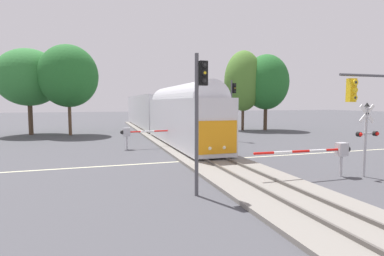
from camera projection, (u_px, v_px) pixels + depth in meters
ground_plane at (210, 160)px, 20.63m from camera, size 220.00×220.00×0.00m
road_centre_stripe at (210, 160)px, 20.63m from camera, size 44.00×0.20×0.01m
railway_track at (210, 158)px, 20.62m from camera, size 4.40×80.00×0.32m
commuter_train at (158, 112)px, 37.43m from camera, size 3.04×41.37×5.16m
crossing_gate_near at (332, 151)px, 15.73m from camera, size 5.76×0.40×1.80m
crossing_signal_mast at (366, 132)px, 15.71m from camera, size 1.36×0.44×3.92m
crossing_gate_far at (136, 133)px, 25.34m from camera, size 6.41×0.40×1.80m
traffic_signal_far_side at (233, 101)px, 30.49m from camera, size 0.53×0.38×6.15m
traffic_signal_median at (200, 102)px, 12.41m from camera, size 0.53×0.38×5.92m
oak_far_right at (243, 81)px, 42.01m from camera, size 5.29×5.29×11.08m
pine_left_background at (29, 78)px, 36.07m from camera, size 7.57×7.57×10.30m
maple_right_background at (266, 82)px, 42.15m from camera, size 6.26×6.26×10.57m
oak_behind_train at (68, 76)px, 35.42m from camera, size 6.81×6.81×10.65m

